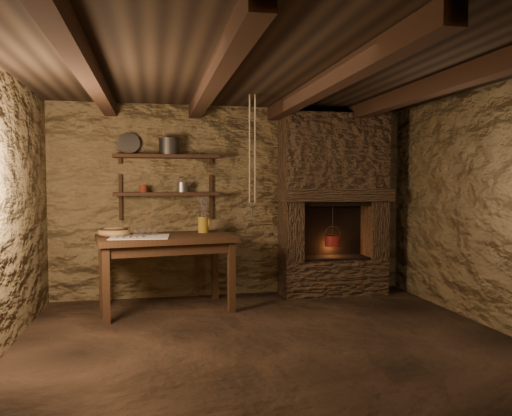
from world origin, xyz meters
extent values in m
plane|color=black|center=(0.00, 0.00, 0.00)|extent=(4.50, 4.50, 0.00)
cube|color=brown|center=(0.00, 2.00, 1.20)|extent=(4.50, 0.04, 2.40)
cube|color=brown|center=(0.00, -2.00, 1.20)|extent=(4.50, 0.04, 2.40)
cube|color=brown|center=(2.25, 0.00, 1.20)|extent=(0.04, 4.00, 2.40)
cube|color=black|center=(0.00, 0.00, 2.40)|extent=(4.50, 4.00, 0.04)
cube|color=black|center=(-1.50, 0.00, 2.31)|extent=(0.14, 3.95, 0.16)
cube|color=black|center=(-0.50, 0.00, 2.31)|extent=(0.14, 3.95, 0.16)
cube|color=black|center=(0.50, 0.00, 2.31)|extent=(0.14, 3.95, 0.16)
cube|color=black|center=(1.50, 0.00, 2.31)|extent=(0.14, 3.95, 0.16)
cube|color=black|center=(-0.85, 1.84, 1.30)|extent=(1.25, 0.30, 0.04)
cube|color=black|center=(-0.85, 1.84, 1.75)|extent=(1.25, 0.30, 0.04)
cube|color=#3C2A1E|center=(1.25, 1.77, 0.23)|extent=(1.35, 0.45, 0.45)
cube|color=#3C2A1E|center=(0.69, 1.77, 0.82)|extent=(0.23, 0.45, 0.75)
cube|color=#3C2A1E|center=(1.81, 1.77, 0.82)|extent=(0.23, 0.45, 0.75)
cube|color=#3C2A1E|center=(1.25, 1.74, 1.28)|extent=(1.43, 0.51, 0.16)
cube|color=#3C2A1E|center=(1.25, 1.77, 1.83)|extent=(1.35, 0.45, 0.94)
cube|color=black|center=(1.25, 1.96, 0.82)|extent=(0.90, 0.06, 0.75)
cube|color=black|center=(-0.88, 1.36, 0.81)|extent=(1.59, 1.05, 0.06)
cube|color=black|center=(-0.88, 1.36, 0.72)|extent=(1.44, 0.91, 0.11)
cube|color=white|center=(-1.16, 1.23, 0.85)|extent=(0.65, 0.54, 0.01)
cylinder|color=olive|center=(-0.44, 1.58, 0.94)|extent=(0.16, 0.16, 0.19)
torus|color=olive|center=(-0.37, 1.58, 0.96)|extent=(0.02, 0.10, 0.10)
ellipsoid|color=#9B6F43|center=(-1.44, 1.39, 0.89)|extent=(0.36, 0.36, 0.12)
cylinder|color=#2D2A28|center=(-0.82, 1.84, 1.86)|extent=(0.25, 0.25, 0.18)
cylinder|color=gray|center=(-1.29, 1.94, 1.91)|extent=(0.28, 0.14, 0.27)
cylinder|color=maroon|center=(-1.13, 1.84, 1.36)|extent=(0.11, 0.11, 0.09)
cylinder|color=maroon|center=(1.23, 1.72, 0.69)|extent=(0.26, 0.26, 0.14)
torus|color=#2D2A28|center=(1.23, 1.72, 0.77)|extent=(0.22, 0.01, 0.22)
cylinder|color=#2D2A28|center=(1.23, 1.72, 0.94)|extent=(0.01, 0.01, 0.44)
camera|label=1|loc=(-1.01, -4.29, 1.44)|focal=35.00mm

